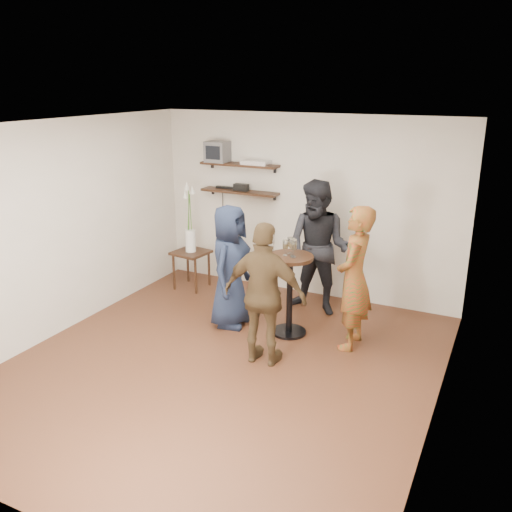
{
  "coord_description": "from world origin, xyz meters",
  "views": [
    {
      "loc": [
        2.68,
        -4.62,
        3.02
      ],
      "look_at": [
        0.23,
        0.4,
        1.2
      ],
      "focal_mm": 38.0,
      "sensor_mm": 36.0,
      "label": 1
    }
  ],
  "objects_px": {
    "side_table": "(191,257)",
    "person_plaid": "(354,278)",
    "drinks_table": "(290,284)",
    "person_dark": "(318,248)",
    "radio": "(241,187)",
    "person_navy": "(230,266)",
    "dvd_deck": "(256,162)",
    "person_brown": "(265,295)",
    "crt_monitor": "(218,152)"
  },
  "relations": [
    {
      "from": "radio",
      "to": "person_navy",
      "type": "height_order",
      "value": "person_navy"
    },
    {
      "from": "radio",
      "to": "person_dark",
      "type": "distance_m",
      "value": 1.61
    },
    {
      "from": "radio",
      "to": "drinks_table",
      "type": "relative_size",
      "value": 0.22
    },
    {
      "from": "drinks_table",
      "to": "person_plaid",
      "type": "relative_size",
      "value": 0.6
    },
    {
      "from": "crt_monitor",
      "to": "person_plaid",
      "type": "distance_m",
      "value": 3.03
    },
    {
      "from": "person_dark",
      "to": "side_table",
      "type": "bearing_deg",
      "value": -175.19
    },
    {
      "from": "dvd_deck",
      "to": "person_brown",
      "type": "height_order",
      "value": "dvd_deck"
    },
    {
      "from": "person_plaid",
      "to": "person_brown",
      "type": "bearing_deg",
      "value": -44.37
    },
    {
      "from": "drinks_table",
      "to": "person_brown",
      "type": "xyz_separation_m",
      "value": [
        0.03,
        -0.79,
        0.15
      ]
    },
    {
      "from": "drinks_table",
      "to": "person_dark",
      "type": "height_order",
      "value": "person_dark"
    },
    {
      "from": "crt_monitor",
      "to": "person_navy",
      "type": "height_order",
      "value": "crt_monitor"
    },
    {
      "from": "dvd_deck",
      "to": "person_plaid",
      "type": "relative_size",
      "value": 0.23
    },
    {
      "from": "radio",
      "to": "person_plaid",
      "type": "distance_m",
      "value": 2.55
    },
    {
      "from": "side_table",
      "to": "person_dark",
      "type": "distance_m",
      "value": 2.06
    },
    {
      "from": "dvd_deck",
      "to": "person_navy",
      "type": "bearing_deg",
      "value": -77.8
    },
    {
      "from": "person_brown",
      "to": "radio",
      "type": "bearing_deg",
      "value": -59.1
    },
    {
      "from": "side_table",
      "to": "crt_monitor",
      "type": "bearing_deg",
      "value": 63.23
    },
    {
      "from": "drinks_table",
      "to": "person_plaid",
      "type": "bearing_deg",
      "value": 1.1
    },
    {
      "from": "side_table",
      "to": "person_brown",
      "type": "height_order",
      "value": "person_brown"
    },
    {
      "from": "person_dark",
      "to": "person_brown",
      "type": "distance_m",
      "value": 1.58
    },
    {
      "from": "dvd_deck",
      "to": "person_plaid",
      "type": "height_order",
      "value": "dvd_deck"
    },
    {
      "from": "crt_monitor",
      "to": "side_table",
      "type": "distance_m",
      "value": 1.62
    },
    {
      "from": "side_table",
      "to": "person_dark",
      "type": "height_order",
      "value": "person_dark"
    },
    {
      "from": "drinks_table",
      "to": "person_navy",
      "type": "xyz_separation_m",
      "value": [
        -0.79,
        -0.08,
        0.13
      ]
    },
    {
      "from": "radio",
      "to": "person_plaid",
      "type": "relative_size",
      "value": 0.13
    },
    {
      "from": "side_table",
      "to": "person_plaid",
      "type": "bearing_deg",
      "value": -16.25
    },
    {
      "from": "crt_monitor",
      "to": "person_plaid",
      "type": "xyz_separation_m",
      "value": [
        2.49,
        -1.26,
        -1.17
      ]
    },
    {
      "from": "person_dark",
      "to": "person_brown",
      "type": "bearing_deg",
      "value": -86.06
    },
    {
      "from": "person_plaid",
      "to": "side_table",
      "type": "bearing_deg",
      "value": -107.35
    },
    {
      "from": "side_table",
      "to": "drinks_table",
      "type": "distance_m",
      "value": 2.11
    },
    {
      "from": "side_table",
      "to": "person_navy",
      "type": "distance_m",
      "value": 1.49
    },
    {
      "from": "radio",
      "to": "drinks_table",
      "type": "height_order",
      "value": "radio"
    },
    {
      "from": "dvd_deck",
      "to": "crt_monitor",
      "type": "bearing_deg",
      "value": 180.0
    },
    {
      "from": "crt_monitor",
      "to": "person_plaid",
      "type": "height_order",
      "value": "crt_monitor"
    },
    {
      "from": "person_plaid",
      "to": "person_dark",
      "type": "bearing_deg",
      "value": -138.31
    },
    {
      "from": "person_plaid",
      "to": "person_brown",
      "type": "xyz_separation_m",
      "value": [
        -0.76,
        -0.8,
        -0.05
      ]
    },
    {
      "from": "person_navy",
      "to": "radio",
      "type": "bearing_deg",
      "value": 16.17
    },
    {
      "from": "drinks_table",
      "to": "person_dark",
      "type": "relative_size",
      "value": 0.56
    },
    {
      "from": "side_table",
      "to": "person_brown",
      "type": "distance_m",
      "value": 2.56
    },
    {
      "from": "dvd_deck",
      "to": "person_navy",
      "type": "distance_m",
      "value": 1.77
    },
    {
      "from": "side_table",
      "to": "drinks_table",
      "type": "bearing_deg",
      "value": -22.68
    },
    {
      "from": "radio",
      "to": "side_table",
      "type": "xyz_separation_m",
      "value": [
        -0.62,
        -0.47,
        -1.04
      ]
    },
    {
      "from": "person_dark",
      "to": "radio",
      "type": "bearing_deg",
      "value": 166.14
    },
    {
      "from": "radio",
      "to": "person_dark",
      "type": "bearing_deg",
      "value": -19.38
    },
    {
      "from": "person_plaid",
      "to": "person_brown",
      "type": "relative_size",
      "value": 1.06
    },
    {
      "from": "person_navy",
      "to": "dvd_deck",
      "type": "bearing_deg",
      "value": 6.71
    },
    {
      "from": "radio",
      "to": "person_brown",
      "type": "xyz_separation_m",
      "value": [
        1.36,
        -2.07,
        -0.71
      ]
    },
    {
      "from": "side_table",
      "to": "person_brown",
      "type": "xyz_separation_m",
      "value": [
        1.97,
        -1.6,
        0.33
      ]
    },
    {
      "from": "dvd_deck",
      "to": "person_dark",
      "type": "distance_m",
      "value": 1.6
    },
    {
      "from": "person_navy",
      "to": "person_dark",
      "type": "bearing_deg",
      "value": -50.5
    }
  ]
}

